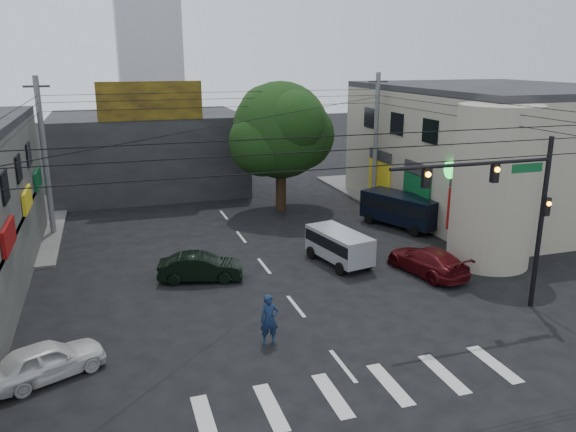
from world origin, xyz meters
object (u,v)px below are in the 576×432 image
navy_van (401,211)px  utility_pole_far_right (376,141)px  dark_sedan (201,267)px  utility_pole_far_left (45,158)px  street_tree (281,131)px  traffic_gantry (510,198)px  traffic_officer (269,320)px  silver_minivan (339,248)px  maroon_sedan (427,261)px  white_compact (47,360)px

navy_van → utility_pole_far_right: bearing=-29.8°
utility_pole_far_right → dark_sedan: (-13.83, -9.86, -3.95)m
dark_sedan → utility_pole_far_left: bearing=48.8°
street_tree → traffic_gantry: bearing=-78.0°
traffic_gantry → street_tree: bearing=102.0°
utility_pole_far_left → street_tree: bearing=3.9°
navy_van → traffic_officer: (-11.85, -11.64, -0.07)m
traffic_gantry → traffic_officer: bearing=178.2°
traffic_gantry → traffic_officer: (-9.77, 0.30, -3.88)m
silver_minivan → navy_van: 7.79m
utility_pole_far_left → maroon_sedan: utility_pole_far_left is taller
utility_pole_far_right → dark_sedan: bearing=-144.5°
utility_pole_far_left → dark_sedan: size_ratio=2.22×
traffic_gantry → maroon_sedan: (-0.57, 4.61, -4.17)m
silver_minivan → navy_van: size_ratio=0.77×
street_tree → maroon_sedan: street_tree is taller
utility_pole_far_right → maroon_sedan: utility_pole_far_right is taller
street_tree → navy_van: (5.90, -6.07, -4.45)m
maroon_sedan → silver_minivan: (-3.52, 2.58, 0.19)m
white_compact → navy_van: navy_van is taller
navy_van → silver_minivan: bearing=104.5°
maroon_sedan → silver_minivan: silver_minivan is taller
dark_sedan → street_tree: bearing=-21.2°
maroon_sedan → traffic_officer: (-9.20, -4.30, 0.29)m
traffic_gantry → traffic_officer: traffic_gantry is taller
traffic_gantry → silver_minivan: 9.18m
traffic_gantry → white_compact: traffic_gantry is taller
utility_pole_far_left → navy_van: size_ratio=1.69×
traffic_gantry → dark_sedan: (-11.16, 7.15, -4.18)m
dark_sedan → utility_pole_far_right: bearing=-41.7°
maroon_sedan → utility_pole_far_right: bearing=-116.0°
dark_sedan → silver_minivan: 7.07m
utility_pole_far_right → dark_sedan: 17.44m
maroon_sedan → traffic_gantry: bearing=85.7°
street_tree → maroon_sedan: size_ratio=1.81×
traffic_gantry → silver_minivan: (-4.09, 7.19, -3.98)m
utility_pole_far_right → street_tree: bearing=171.3°
street_tree → utility_pole_far_left: (-14.50, -1.00, -0.87)m
white_compact → traffic_officer: traffic_officer is taller
street_tree → traffic_officer: size_ratio=4.57×
street_tree → traffic_officer: (-5.94, -17.70, -4.52)m
utility_pole_far_right → traffic_officer: bearing=-126.7°
white_compact → traffic_officer: size_ratio=2.09×
navy_van → traffic_officer: size_ratio=2.86×
traffic_gantry → navy_van: traffic_gantry is taller
traffic_gantry → dark_sedan: bearing=147.4°
utility_pole_far_right → dark_sedan: size_ratio=2.22×
traffic_gantry → white_compact: (-17.32, 0.35, -4.20)m
utility_pole_far_right → white_compact: bearing=-140.2°
street_tree → maroon_sedan: (3.26, -13.40, -4.81)m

